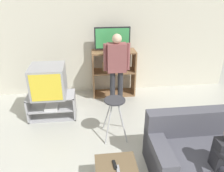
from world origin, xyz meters
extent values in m
cube|color=silver|center=(0.00, 3.76, 1.30)|extent=(6.40, 0.06, 2.60)
cube|color=#A8A8AD|center=(-0.91, 2.67, 0.01)|extent=(0.90, 0.45, 0.02)
cube|color=#A8A8AD|center=(-0.91, 2.67, 0.21)|extent=(0.86, 0.45, 0.02)
cube|color=#A8A8AD|center=(-0.91, 2.67, 0.47)|extent=(0.90, 0.45, 0.02)
cube|color=#A8A8AD|center=(-1.34, 2.67, 0.24)|extent=(0.03, 0.45, 0.48)
cube|color=#A8A8AD|center=(-0.48, 2.67, 0.24)|extent=(0.03, 0.45, 0.48)
cube|color=silver|center=(-0.91, 2.62, 0.25)|extent=(0.24, 0.28, 0.05)
cube|color=#9E9EA3|center=(-0.92, 2.67, 0.77)|extent=(0.61, 0.58, 0.58)
cube|color=yellow|center=(-0.92, 2.38, 0.77)|extent=(0.53, 0.01, 0.50)
cube|color=#8E6642|center=(-0.07, 3.48, 0.53)|extent=(0.03, 0.40, 1.05)
cube|color=#8E6642|center=(0.86, 3.48, 0.53)|extent=(0.03, 0.40, 1.05)
cube|color=#8E6642|center=(0.39, 3.48, 0.02)|extent=(0.90, 0.40, 0.03)
cube|color=#8E6642|center=(0.39, 3.48, 0.58)|extent=(0.90, 0.40, 0.03)
cube|color=#8E6642|center=(0.39, 3.48, 1.04)|extent=(0.90, 0.40, 0.03)
cube|color=#9E7A4C|center=(0.22, 3.42, 0.71)|extent=(0.18, 0.04, 0.22)
cube|color=black|center=(0.37, 3.51, 1.07)|extent=(0.27, 0.20, 0.04)
cube|color=black|center=(0.37, 3.51, 1.33)|extent=(0.77, 0.04, 0.47)
cube|color=#3FA559|center=(0.37, 3.49, 1.33)|extent=(0.72, 0.01, 0.42)
cylinder|color=#B7B7BC|center=(0.11, 1.82, 0.34)|extent=(0.16, 0.20, 0.69)
cylinder|color=#B7B7BC|center=(0.33, 1.82, 0.34)|extent=(0.16, 0.20, 0.69)
cylinder|color=#B7B7BC|center=(0.11, 2.08, 0.34)|extent=(0.16, 0.20, 0.69)
cylinder|color=#B7B7BC|center=(0.33, 2.08, 0.34)|extent=(0.16, 0.20, 0.69)
cylinder|color=#333338|center=(0.22, 1.95, 0.69)|extent=(0.35, 0.35, 0.02)
cube|color=brown|center=(0.10, 0.83, 0.38)|extent=(0.51, 0.51, 0.02)
cylinder|color=black|center=(-0.13, 1.06, 0.19)|extent=(0.02, 0.02, 0.38)
cylinder|color=black|center=(0.33, 1.06, 0.19)|extent=(0.02, 0.02, 0.38)
cube|color=black|center=(0.08, 0.87, 0.40)|extent=(0.05, 0.15, 0.02)
cube|color=gray|center=(0.11, 0.78, 0.40)|extent=(0.04, 0.14, 0.02)
cube|color=#4C4C56|center=(1.53, 1.04, 0.20)|extent=(1.89, 0.82, 0.41)
cube|color=#4C4C56|center=(1.53, 1.35, 0.60)|extent=(1.89, 0.20, 0.39)
cube|color=#4C4C56|center=(0.70, 1.04, 0.26)|extent=(0.22, 0.82, 0.53)
cylinder|color=#2D2D33|center=(0.31, 3.00, 0.38)|extent=(0.11, 0.11, 0.77)
cylinder|color=#2D2D33|center=(0.47, 3.00, 0.38)|extent=(0.11, 0.11, 0.77)
cube|color=#8C4C4C|center=(0.39, 3.00, 1.06)|extent=(0.38, 0.20, 0.58)
cylinder|color=#8C4C4C|center=(0.16, 3.00, 1.07)|extent=(0.08, 0.08, 0.55)
cylinder|color=#8C4C4C|center=(0.62, 3.00, 1.07)|extent=(0.08, 0.08, 0.55)
sphere|color=beige|center=(0.39, 3.00, 1.44)|extent=(0.19, 0.19, 0.19)
cylinder|color=#232328|center=(1.24, 0.56, 0.68)|extent=(0.06, 0.31, 0.14)
camera|label=1|loc=(-0.18, -1.10, 2.42)|focal=35.00mm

